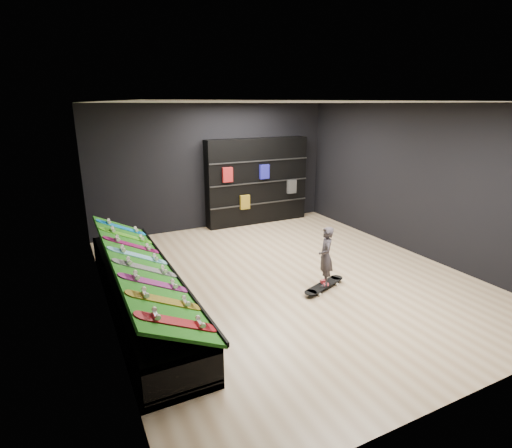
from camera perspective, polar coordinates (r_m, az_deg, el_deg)
name	(u,v)px	position (r m, az deg, el deg)	size (l,w,h in m)	color
floor	(286,276)	(7.26, 4.28, -7.48)	(6.00, 7.00, 0.01)	tan
ceiling	(290,102)	(6.62, 4.87, 16.94)	(6.00, 7.00, 0.01)	white
wall_back	(214,167)	(9.89, -5.99, 8.12)	(6.00, 0.02, 3.00)	black
wall_front	(479,268)	(4.31, 29.26, -5.53)	(6.00, 0.02, 3.00)	black
wall_left	(99,216)	(5.87, -21.48, 1.02)	(0.02, 7.00, 3.00)	black
wall_right	(416,180)	(8.69, 21.90, 5.80)	(0.02, 7.00, 3.00)	black
display_rack	(140,292)	(6.35, -16.19, -9.37)	(0.90, 4.50, 0.50)	black
turf_ramp	(141,264)	(6.17, -16.08, -5.45)	(1.00, 4.50, 0.04)	#14530D
back_shelving	(257,181)	(10.23, 0.16, 6.13)	(2.71, 0.32, 2.16)	black
floor_skateboard	(324,286)	(6.85, 9.70, -8.78)	(0.98, 0.22, 0.09)	black
child	(325,268)	(6.71, 9.84, -6.15)	(0.23, 0.16, 0.60)	black
display_board_0	(177,322)	(4.48, -11.18, -13.56)	(0.98, 0.22, 0.09)	red
display_board_1	(165,300)	(4.94, -12.91, -10.60)	(0.98, 0.22, 0.09)	yellow
display_board_2	(154,283)	(5.42, -14.32, -8.15)	(0.98, 0.22, 0.09)	#2626BF
display_board_3	(146,268)	(5.91, -15.48, -6.10)	(0.98, 0.22, 0.09)	black
display_board_4	(138,256)	(6.41, -16.45, -4.36)	(0.98, 0.22, 0.09)	#0CB2E5
display_board_5	(132,245)	(6.92, -17.28, -2.88)	(0.98, 0.22, 0.09)	#E5198C
display_board_6	(127,236)	(7.43, -18.00, -1.59)	(0.98, 0.22, 0.09)	green
display_board_7	(122,227)	(7.94, -18.62, -0.48)	(0.98, 0.22, 0.09)	blue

